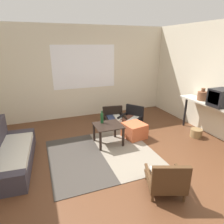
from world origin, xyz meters
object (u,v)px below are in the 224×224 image
object	(u,v)px
armchair_corner	(132,117)
wicker_basket	(196,133)
coffee_table	(108,129)
crt_television	(221,98)
couch	(8,155)
armchair_by_window	(114,117)
armchair_striped_foreground	(166,180)
console_shelf	(214,108)
ottoman_orange	(134,131)
glass_bottle	(102,118)
clay_vase	(202,96)

from	to	relation	value
armchair_corner	wicker_basket	world-z (taller)	armchair_corner
coffee_table	crt_television	bearing A→B (deg)	-18.40
couch	coffee_table	world-z (taller)	couch
crt_television	wicker_basket	world-z (taller)	crt_television
armchair_by_window	armchair_corner	bearing A→B (deg)	-28.58
armchair_striped_foreground	couch	bearing A→B (deg)	144.18
coffee_table	console_shelf	size ratio (longest dim) A/B	0.32
armchair_striped_foreground	armchair_corner	xyz separation A→B (m)	(0.72, 2.61, -0.02)
coffee_table	armchair_by_window	distance (m)	1.17
coffee_table	console_shelf	distance (m)	2.48
ottoman_orange	console_shelf	distance (m)	1.90
glass_bottle	armchair_striped_foreground	bearing A→B (deg)	-79.69
console_shelf	armchair_by_window	bearing A→B (deg)	137.08
armchair_by_window	glass_bottle	world-z (taller)	glass_bottle
armchair_striped_foreground	ottoman_orange	xyz separation A→B (m)	(0.43, 1.89, -0.07)
coffee_table	armchair_corner	world-z (taller)	armchair_corner
glass_bottle	ottoman_orange	bearing A→B (deg)	-7.15
coffee_table	ottoman_orange	bearing A→B (deg)	5.58
clay_vase	wicker_basket	world-z (taller)	clay_vase
armchair_by_window	glass_bottle	size ratio (longest dim) A/B	2.25
coffee_table	crt_television	size ratio (longest dim) A/B	1.35
glass_bottle	wicker_basket	distance (m)	2.37
armchair_by_window	ottoman_orange	distance (m)	0.97
coffee_table	crt_television	xyz separation A→B (m)	(2.35, -0.78, 0.69)
armchair_striped_foreground	glass_bottle	xyz separation A→B (m)	(-0.36, 1.99, 0.33)
couch	armchair_by_window	bearing A→B (deg)	24.44
coffee_table	glass_bottle	distance (m)	0.29
couch	clay_vase	bearing A→B (deg)	-1.52
couch	ottoman_orange	distance (m)	2.75
coffee_table	ottoman_orange	world-z (taller)	coffee_table
coffee_table	armchair_striped_foreground	bearing A→B (deg)	-81.45
ottoman_orange	glass_bottle	world-z (taller)	glass_bottle
ottoman_orange	glass_bottle	size ratio (longest dim) A/B	1.69
ottoman_orange	crt_television	xyz separation A→B (m)	(1.65, -0.85, 0.88)
armchair_by_window	glass_bottle	bearing A→B (deg)	-126.45
coffee_table	clay_vase	bearing A→B (deg)	-6.42
clay_vase	couch	bearing A→B (deg)	178.48
armchair_corner	couch	bearing A→B (deg)	-162.86
wicker_basket	glass_bottle	bearing A→B (deg)	164.41
coffee_table	armchair_corner	size ratio (longest dim) A/B	0.79
console_shelf	glass_bottle	xyz separation A→B (m)	(-2.44, 0.82, -0.19)
coffee_table	console_shelf	bearing A→B (deg)	-15.48
armchair_striped_foreground	wicker_basket	size ratio (longest dim) A/B	2.63
coffee_table	wicker_basket	bearing A→B (deg)	-11.97
armchair_corner	crt_television	xyz separation A→B (m)	(1.36, -1.57, 0.83)
couch	coffee_table	bearing A→B (deg)	4.15
armchair_striped_foreground	coffee_table	bearing A→B (deg)	98.55
ottoman_orange	clay_vase	xyz separation A→B (m)	(1.65, -0.33, 0.81)
ottoman_orange	clay_vase	size ratio (longest dim) A/B	1.62
armchair_striped_foreground	wicker_basket	bearing A→B (deg)	36.09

